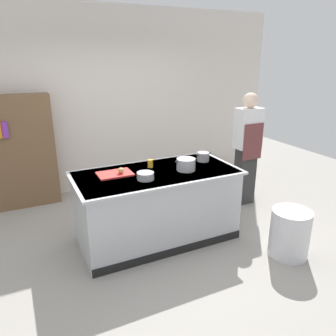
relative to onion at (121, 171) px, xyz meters
name	(u,v)px	position (x,y,z in m)	size (l,w,h in m)	color
ground_plane	(157,237)	(0.42, -0.08, -0.96)	(10.00, 10.00, 0.00)	#9E9991
back_wall	(106,101)	(0.42, 2.02, 0.54)	(6.40, 0.12, 3.00)	silver
counter_island	(157,205)	(0.42, -0.08, -0.49)	(1.98, 0.98, 0.90)	#B7BABF
cutting_board	(115,174)	(-0.06, 0.04, -0.05)	(0.40, 0.28, 0.02)	red
onion	(121,171)	(0.00, 0.00, 0.00)	(0.07, 0.07, 0.07)	tan
stock_pot	(186,164)	(0.77, -0.18, 0.02)	(0.29, 0.23, 0.15)	#B7BABF
sauce_pan	(203,157)	(1.14, 0.04, 0.00)	(0.23, 0.16, 0.12)	#99999E
mixing_bowl	(145,176)	(0.20, -0.26, -0.01)	(0.19, 0.19, 0.08)	#B7BABF
juice_cup	(150,164)	(0.41, 0.11, -0.01)	(0.07, 0.07, 0.10)	yellow
trash_bin	(290,233)	(1.64, -1.09, -0.67)	(0.45, 0.45, 0.57)	silver
person_chef	(247,147)	(2.09, 0.31, -0.04)	(0.38, 0.25, 1.72)	#2E2E2E
bookshelf	(16,153)	(-1.07, 1.72, -0.10)	(1.10, 0.31, 1.70)	brown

